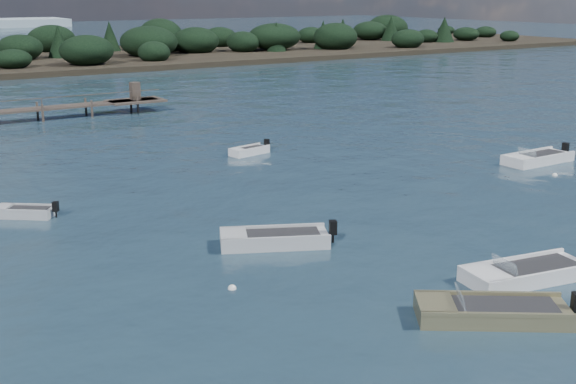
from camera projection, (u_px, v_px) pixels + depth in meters
ground at (56, 99)px, 74.28m from camera, size 400.00×400.00×0.00m
tender_far_white at (249, 152)px, 49.09m from camera, size 3.22×1.63×1.08m
dinghy_mid_grey at (274, 241)px, 31.48m from camera, size 5.06×3.64×1.29m
dinghy_mid_white_b at (537, 160)px, 46.69m from camera, size 5.41×1.89×1.34m
dinghy_near_olive at (492, 315)px, 24.33m from camera, size 5.23×4.44×1.33m
tender_far_grey at (25, 214)px, 35.48m from camera, size 2.95×2.66×1.03m
dinghy_mid_white_a at (526, 275)px, 27.71m from camera, size 5.60×2.79×1.29m
buoy_c at (232, 289)px, 26.88m from camera, size 0.32×0.32×0.32m
buoy_d at (555, 176)px, 43.43m from camera, size 0.32×0.32×0.32m
far_headland at (139, 46)px, 119.19m from camera, size 190.00×40.00×5.80m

